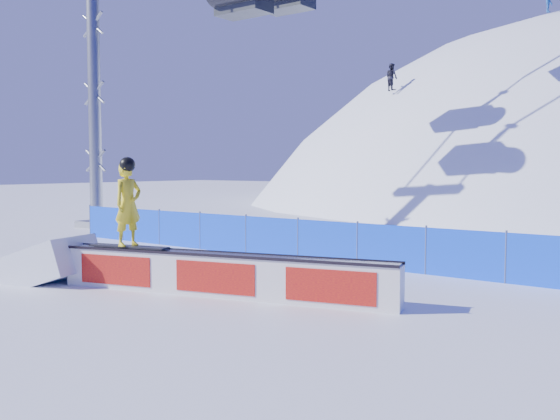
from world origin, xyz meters
The scene contains 5 objects.
ground centered at (0.00, 0.00, 0.00)m, with size 160.00×160.00×0.00m, color white.
safety_fence centered at (0.00, 4.50, 0.60)m, with size 22.05×0.05×1.30m.
rail_box centered at (0.67, -0.62, 0.46)m, with size 7.56×2.56×0.92m.
snow_ramp centered at (-3.97, -1.90, 0.00)m, with size 2.32×1.54×0.87m, color white, non-canonical shape.
snowboarder centered at (-1.55, -1.23, 1.92)m, with size 1.96×0.85×2.03m.
Camera 1 is at (9.60, -10.19, 2.74)m, focal length 40.00 mm.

